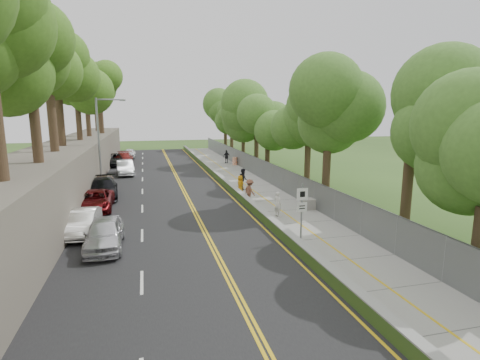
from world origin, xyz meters
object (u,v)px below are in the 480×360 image
(painter_0, at_px, (240,185))
(person_far, at_px, (227,157))
(car_1, at_px, (82,222))
(signpost, at_px, (302,206))
(car_0, at_px, (104,234))
(concrete_block, at_px, (309,204))
(streetlight, at_px, (101,137))
(construction_barrel, at_px, (235,161))
(car_2, at_px, (96,201))

(painter_0, distance_m, person_far, 18.84)
(car_1, distance_m, painter_0, 13.67)
(signpost, xyz_separation_m, person_far, (2.60, 30.54, -1.05))
(signpost, height_order, car_0, signpost)
(car_0, xyz_separation_m, painter_0, (9.75, 10.47, 0.03))
(signpost, xyz_separation_m, car_0, (-10.05, 1.45, -1.16))
(concrete_block, relative_size, car_0, 0.24)
(person_far, bearing_deg, painter_0, 69.34)
(streetlight, height_order, signpost, streetlight)
(construction_barrel, bearing_deg, painter_0, -102.04)
(streetlight, xyz_separation_m, car_1, (0.04, -12.96, -3.90))
(car_0, height_order, car_2, car_0)
(construction_barrel, relative_size, car_0, 0.22)
(car_0, relative_size, person_far, 2.58)
(car_2, height_order, person_far, person_far)
(concrete_block, bearing_deg, construction_barrel, 90.00)
(concrete_block, bearing_deg, car_2, 166.98)
(construction_barrel, bearing_deg, car_1, -121.00)
(painter_0, bearing_deg, person_far, -27.66)
(painter_0, bearing_deg, car_0, 118.24)
(signpost, xyz_separation_m, car_2, (-11.37, 9.40, -1.24))
(signpost, distance_m, car_1, 12.23)
(streetlight, height_order, person_far, streetlight)
(construction_barrel, xyz_separation_m, car_0, (-13.30, -27.11, 0.25))
(construction_barrel, relative_size, concrete_block, 0.92)
(streetlight, relative_size, car_1, 1.89)
(signpost, relative_size, car_1, 0.73)
(car_0, relative_size, car_1, 1.06)
(construction_barrel, relative_size, person_far, 0.58)
(concrete_block, height_order, car_1, car_1)
(streetlight, bearing_deg, car_1, -89.84)
(car_1, bearing_deg, construction_barrel, 62.78)
(streetlight, height_order, construction_barrel, streetlight)
(person_far, bearing_deg, car_1, 50.20)
(concrete_block, distance_m, car_0, 14.07)
(concrete_block, xyz_separation_m, car_0, (-13.30, -4.57, 0.39))
(streetlight, bearing_deg, concrete_block, -36.69)
(construction_barrel, xyz_separation_m, concrete_block, (0.00, -22.54, -0.14))
(signpost, relative_size, painter_0, 1.98)
(streetlight, bearing_deg, signpost, -55.92)
(construction_barrel, bearing_deg, car_0, -116.13)
(concrete_block, distance_m, car_1, 14.86)
(car_2, relative_size, painter_0, 3.14)
(signpost, bearing_deg, concrete_block, 61.62)
(streetlight, xyz_separation_m, concrete_block, (14.76, -11.00, -4.23))
(car_0, bearing_deg, signpost, -8.00)
(car_1, xyz_separation_m, painter_0, (11.18, 7.87, 0.10))
(concrete_block, distance_m, car_2, 15.01)
(car_0, relative_size, painter_0, 2.86)
(construction_barrel, distance_m, car_0, 30.20)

